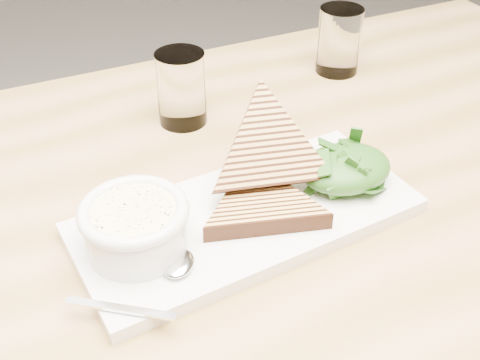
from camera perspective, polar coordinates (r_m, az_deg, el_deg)
name	(u,v)px	position (r m, az deg, el deg)	size (l,w,h in m)	color
table_top	(314,187)	(0.81, 7.01, -0.63)	(1.25, 0.83, 0.04)	tan
table_leg_br	(439,170)	(1.55, 18.35, 0.88)	(0.06, 0.06, 0.72)	tan
platter	(246,217)	(0.71, 0.62, -3.56)	(0.40, 0.18, 0.02)	white
soup_bowl	(136,232)	(0.65, -9.82, -4.85)	(0.11, 0.11, 0.04)	white
soup	(134,212)	(0.64, -10.06, -3.05)	(0.09, 0.09, 0.01)	beige
bowl_rim	(133,211)	(0.64, -10.08, -2.91)	(0.12, 0.12, 0.01)	white
sandwich_flat	(262,205)	(0.70, 2.07, -2.36)	(0.17, 0.17, 0.02)	tan
sandwich_lean	(269,151)	(0.71, 2.76, 2.79)	(0.17, 0.17, 0.09)	tan
salad_base	(346,168)	(0.74, 9.98, 1.11)	(0.12, 0.09, 0.04)	#183910
arugula_pile	(346,165)	(0.74, 10.01, 1.41)	(0.11, 0.10, 0.05)	#2D611B
spoon_bowl	(178,263)	(0.64, -5.87, -7.87)	(0.03, 0.04, 0.01)	silver
spoon_handle	(120,308)	(0.60, -11.29, -11.84)	(0.11, 0.01, 0.00)	silver
glass_near	(181,88)	(0.88, -5.58, 8.63)	(0.07, 0.07, 0.11)	white
glass_far	(339,41)	(1.04, 9.37, 12.92)	(0.07, 0.07, 0.11)	white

